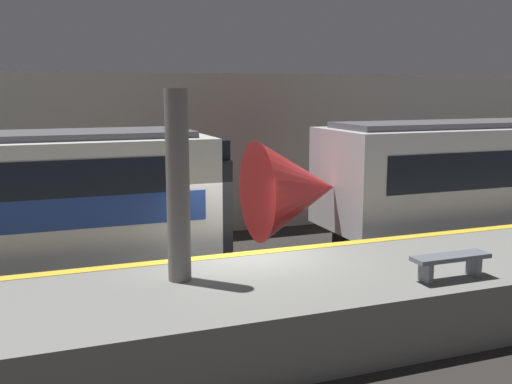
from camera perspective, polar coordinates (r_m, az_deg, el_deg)
ground_plane at (r=12.98m, az=-1.22°, el=-10.62°), size 120.00×120.00×0.00m
platform at (r=11.17m, az=1.99°, el=-10.94°), size 40.00×3.68×1.16m
station_rear_barrier at (r=18.44m, az=-7.93°, el=3.41°), size 50.00×0.15×5.00m
support_pillar_near at (r=10.54m, az=-7.45°, el=0.52°), size 0.41×0.41×3.39m
platform_bench at (r=11.34m, az=18.04°, el=-6.27°), size 1.50×0.40×0.45m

